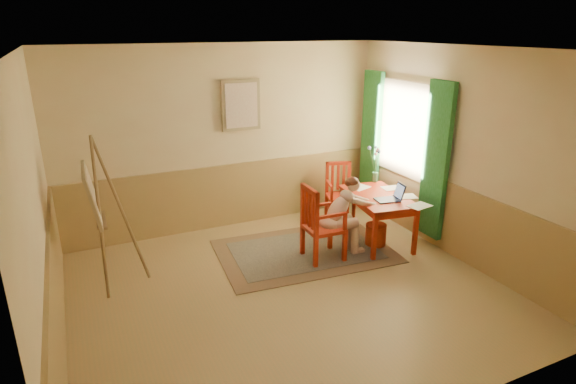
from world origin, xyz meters
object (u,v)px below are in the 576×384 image
chair_back (340,192)px  easel (96,200)px  laptop (391,197)px  table (378,201)px  chair_left (320,224)px  figure (343,213)px

chair_back → easel: easel is taller
laptop → easel: easel is taller
table → chair_back: (-0.04, 0.98, -0.16)m
chair_left → laptop: (1.08, -0.08, 0.24)m
figure → laptop: bearing=-6.8°
laptop → table: bearing=102.3°
chair_left → figure: bearing=0.5°
chair_back → laptop: size_ratio=2.27×
figure → easel: (-3.04, 0.49, 0.50)m
figure → easel: size_ratio=0.59×
table → figure: 0.70m
table → chair_back: chair_back is taller
table → laptop: size_ratio=3.12×
table → figure: (-0.68, -0.15, -0.02)m
chair_left → easel: (-2.69, 0.50, 0.59)m
laptop → figure: bearing=173.2°
chair_left → figure: 0.36m
chair_left → laptop: 1.11m
table → chair_left: (-1.03, -0.15, -0.10)m
table → laptop: bearing=-77.7°
table → easel: 3.77m
chair_back → table: bearing=-87.7°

